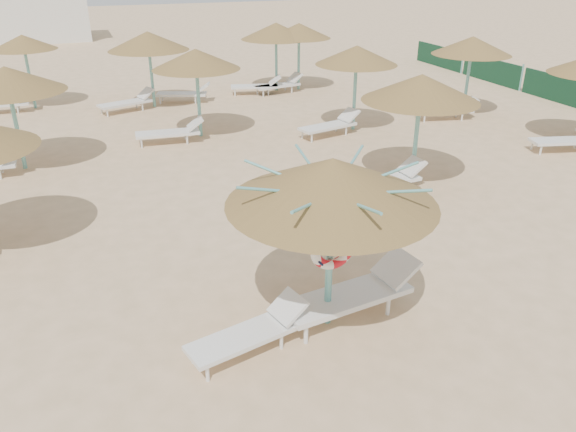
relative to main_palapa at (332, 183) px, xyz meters
name	(u,v)px	position (x,y,z in m)	size (l,w,h in m)	color
ground	(343,323)	(0.22, -0.12, -2.38)	(120.00, 120.00, 0.00)	#DCB286
main_palapa	(332,183)	(0.00, 0.00, 0.00)	(3.06, 3.06, 2.74)	#65AFAB
lounger_main_a	(252,332)	(-1.32, -0.24, -2.06)	(1.91, 0.98, 0.67)	silver
lounger_main_b	(355,292)	(0.50, 0.06, -1.98)	(2.39, 1.01, 0.84)	silver
palapa_field	(262,57)	(2.38, 10.37, -0.06)	(20.56, 14.13, 2.73)	#65AFAB
service_hut	(22,14)	(-5.78, 34.88, -0.74)	(8.40, 4.40, 3.25)	silver
windbreak_fence	(560,90)	(14.22, 9.84, -1.88)	(0.08, 19.84, 1.10)	#1A5039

